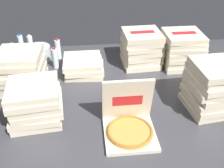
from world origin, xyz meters
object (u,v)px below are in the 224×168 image
at_px(pizza_stack_left_mid, 22,70).
at_px(water_bottle_3, 29,58).
at_px(open_pizza_box, 129,123).
at_px(pizza_stack_center_near, 214,87).
at_px(pizza_stack_left_near, 141,48).
at_px(water_bottle_4, 21,44).
at_px(water_bottle_2, 58,49).
at_px(water_bottle_5, 31,45).
at_px(pizza_stack_right_near, 35,103).
at_px(ice_bucket, 39,53).
at_px(pizza_stack_right_far, 182,49).
at_px(pizza_stack_center_far, 84,66).
at_px(water_bottle_0, 14,53).
at_px(water_bottle_1, 55,58).

relative_size(pizza_stack_left_mid, water_bottle_3, 1.78).
relative_size(open_pizza_box, pizza_stack_center_near, 0.92).
distance_m(pizza_stack_left_near, water_bottle_3, 1.16).
xyz_separation_m(pizza_stack_left_near, water_bottle_4, (-1.30, 0.38, -0.07)).
distance_m(water_bottle_2, water_bottle_5, 0.34).
height_order(pizza_stack_right_near, water_bottle_4, pizza_stack_right_near).
xyz_separation_m(pizza_stack_center_near, ice_bucket, (-1.51, 1.01, -0.13)).
distance_m(pizza_stack_left_mid, pizza_stack_right_far, 1.59).
height_order(water_bottle_2, water_bottle_5, same).
xyz_separation_m(pizza_stack_right_far, water_bottle_2, (-1.29, 0.29, -0.07)).
distance_m(pizza_stack_right_far, water_bottle_5, 1.66).
relative_size(pizza_stack_center_far, water_bottle_4, 1.77).
height_order(pizza_stack_left_near, water_bottle_3, pizza_stack_left_near).
height_order(open_pizza_box, pizza_stack_center_near, pizza_stack_center_near).
relative_size(pizza_stack_center_far, water_bottle_3, 1.77).
xyz_separation_m(pizza_stack_center_far, ice_bucket, (-0.49, 0.33, -0.00)).
bearing_deg(pizza_stack_left_mid, water_bottle_3, 91.83).
bearing_deg(pizza_stack_center_near, pizza_stack_left_near, 117.62).
distance_m(open_pizza_box, pizza_stack_right_near, 0.72).
relative_size(pizza_stack_center_far, water_bottle_0, 1.77).
bearing_deg(pizza_stack_right_far, pizza_stack_left_near, 170.10).
bearing_deg(water_bottle_2, water_bottle_5, 156.58).
bearing_deg(open_pizza_box, water_bottle_2, 115.73).
bearing_deg(pizza_stack_left_mid, water_bottle_5, 93.55).
height_order(pizza_stack_right_far, pizza_stack_center_far, pizza_stack_right_far).
bearing_deg(pizza_stack_right_near, pizza_stack_left_near, 39.31).
distance_m(open_pizza_box, pizza_stack_left_near, 1.06).
distance_m(pizza_stack_left_near, water_bottle_5, 1.24).
relative_size(water_bottle_0, water_bottle_3, 1.00).
distance_m(pizza_stack_right_far, water_bottle_1, 1.31).
xyz_separation_m(pizza_stack_center_near, water_bottle_5, (-1.61, 1.16, -0.10)).
relative_size(pizza_stack_left_mid, pizza_stack_right_far, 1.00).
bearing_deg(water_bottle_0, pizza_stack_center_near, -28.74).
relative_size(open_pizza_box, water_bottle_4, 1.73).
relative_size(water_bottle_4, water_bottle_5, 1.00).
xyz_separation_m(pizza_stack_left_mid, pizza_stack_center_near, (1.57, -0.47, 0.03)).
bearing_deg(open_pizza_box, pizza_stack_left_mid, 141.79).
height_order(pizza_stack_center_far, water_bottle_0, water_bottle_0).
bearing_deg(pizza_stack_right_near, pizza_stack_right_far, 27.56).
bearing_deg(water_bottle_2, water_bottle_1, -93.58).
xyz_separation_m(pizza_stack_center_far, water_bottle_1, (-0.29, 0.13, 0.03)).
xyz_separation_m(water_bottle_3, water_bottle_5, (-0.03, 0.31, 0.00)).
distance_m(open_pizza_box, water_bottle_5, 1.64).
distance_m(pizza_stack_left_mid, pizza_stack_right_near, 0.49).
bearing_deg(water_bottle_2, pizza_stack_center_far, -51.31).
height_order(pizza_stack_right_far, water_bottle_0, pizza_stack_right_far).
xyz_separation_m(open_pizza_box, water_bottle_0, (-1.05, 1.17, 0.03)).
bearing_deg(water_bottle_1, open_pizza_box, -59.09).
bearing_deg(water_bottle_2, pizza_stack_center_near, -38.13).
xyz_separation_m(pizza_stack_right_far, water_bottle_0, (-1.75, 0.23, -0.07)).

